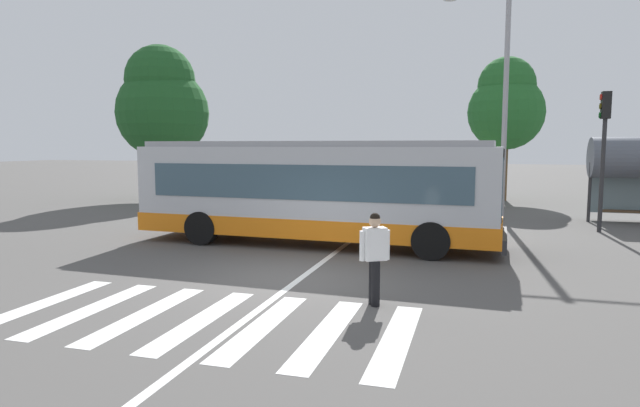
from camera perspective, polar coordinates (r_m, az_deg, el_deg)
ground_plane at (r=12.18m, az=-3.56°, el=-7.82°), size 160.00×160.00×0.00m
city_transit_bus at (r=16.00m, az=-0.50°, el=1.30°), size 10.83×3.04×3.06m
pedestrian_crossing_street at (r=9.98m, az=5.77°, el=-5.26°), size 0.51×0.43×1.72m
parked_car_blue at (r=28.35m, az=4.11°, el=1.73°), size 1.98×4.55×1.35m
parked_car_charcoal at (r=27.78m, az=9.86°, el=1.56°), size 1.96×4.55×1.35m
parked_car_champagne at (r=27.93m, az=15.45°, el=1.45°), size 1.94×4.53×1.35m
traffic_light_far_corner at (r=20.58m, az=27.74°, el=6.08°), size 0.33×0.32×4.72m
twin_arm_street_lamp at (r=22.66m, az=19.03°, el=12.41°), size 4.97×0.32×8.95m
background_tree_left at (r=30.63m, az=-16.32°, el=10.10°), size 4.90×4.90×8.24m
background_tree_right at (r=30.52m, az=19.03°, el=9.83°), size 3.96×3.96×7.56m
crosswalk_painted_stripes at (r=9.56m, az=-12.33°, el=-11.86°), size 7.04×3.39×0.01m
lane_center_line at (r=13.94m, az=0.49°, el=-6.01°), size 0.16×24.00×0.01m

